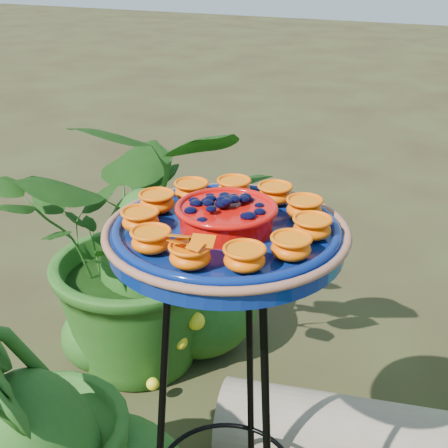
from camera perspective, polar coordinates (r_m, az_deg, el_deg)
The scene contains 5 objects.
tripod_stand at distance 1.24m, azimuth 0.19°, elevation -15.19°, with size 0.30×0.31×0.79m.
feeder_dish at distance 1.05m, azimuth 0.22°, elevation -0.52°, with size 0.42×0.42×0.09m.
driftwood_log at distance 1.71m, azimuth 11.05°, elevation -18.70°, with size 0.22×0.22×0.65m, color gray.
shrub_back_left at distance 1.92m, azimuth -7.23°, elevation -1.36°, with size 0.79×0.68×0.87m, color #215216.
shrub_front_left at distance 1.34m, azimuth -17.46°, elevation -16.71°, with size 0.45×0.36×0.82m, color #215216.
Camera 1 is at (0.28, -1.00, 1.27)m, focal length 50.00 mm.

